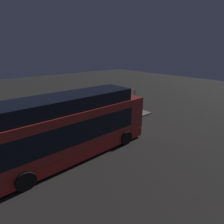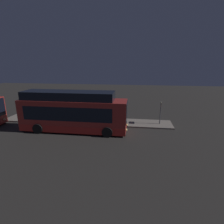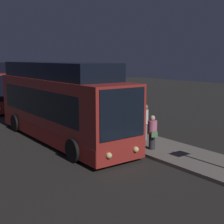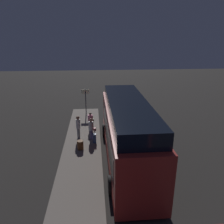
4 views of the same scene
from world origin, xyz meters
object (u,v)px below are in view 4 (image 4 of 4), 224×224
(passenger_with_bags, at_px, (78,126))
(suitcase, at_px, (95,138))
(bus_lead, at_px, (127,134))
(sign_post, at_px, (86,98))
(trash_bin, at_px, (80,145))
(passenger_boarding, at_px, (91,121))
(passenger_waiting, at_px, (91,128))

(passenger_with_bags, xyz_separation_m, suitcase, (-0.83, -1.23, -0.68))
(bus_lead, relative_size, suitcase, 11.50)
(sign_post, xyz_separation_m, trash_bin, (-7.66, 0.18, -1.31))
(suitcase, xyz_separation_m, sign_post, (6.68, 0.82, 1.28))
(passenger_boarding, bearing_deg, sign_post, 123.87)
(bus_lead, xyz_separation_m, trash_bin, (1.37, 3.05, -1.39))
(suitcase, bearing_deg, sign_post, 7.03)
(passenger_waiting, xyz_separation_m, suitcase, (-0.59, -0.23, -0.56))
(passenger_with_bags, distance_m, trash_bin, 1.95)
(passenger_boarding, bearing_deg, passenger_with_bags, -94.50)
(bus_lead, xyz_separation_m, sign_post, (9.03, 2.87, -0.08))
(passenger_waiting, xyz_separation_m, trash_bin, (-1.57, 0.78, -0.59))
(bus_lead, distance_m, trash_bin, 3.62)
(passenger_with_bags, height_order, suitcase, passenger_with_bags)
(sign_post, bearing_deg, passenger_with_bags, 176.03)
(trash_bin, bearing_deg, bus_lead, -114.17)
(passenger_boarding, xyz_separation_m, passenger_with_bags, (-1.50, 0.92, 0.20))
(passenger_boarding, xyz_separation_m, passenger_waiting, (-1.74, -0.08, 0.07))
(passenger_boarding, relative_size, trash_bin, 2.45)
(passenger_boarding, relative_size, sign_post, 0.62)
(suitcase, distance_m, trash_bin, 1.40)
(passenger_waiting, relative_size, trash_bin, 2.61)
(passenger_with_bags, distance_m, suitcase, 1.63)
(bus_lead, xyz_separation_m, passenger_waiting, (2.93, 2.28, -0.81))
(suitcase, xyz_separation_m, trash_bin, (-0.97, 1.01, -0.03))
(bus_lead, relative_size, passenger_with_bags, 5.90)
(bus_lead, distance_m, suitcase, 3.39)
(passenger_boarding, bearing_deg, trash_bin, -74.86)
(passenger_waiting, bearing_deg, passenger_with_bags, -91.35)
(passenger_with_bags, xyz_separation_m, sign_post, (5.86, -0.41, 0.60))
(passenger_boarding, xyz_separation_m, sign_post, (4.36, 0.52, 0.80))
(sign_post, bearing_deg, suitcase, -172.97)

